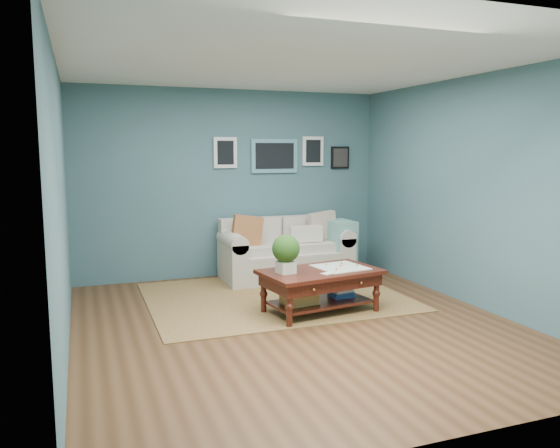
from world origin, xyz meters
name	(u,v)px	position (x,y,z in m)	size (l,w,h in m)	color
room_shell	(295,196)	(0.02, 0.06, 1.36)	(5.00, 5.02, 2.70)	brown
area_rug	(274,297)	(0.15, 1.10, 0.01)	(3.11, 2.49, 0.01)	brown
loveseat	(290,251)	(0.73, 2.02, 0.39)	(1.87, 0.85, 0.96)	beige
coffee_table	(315,278)	(0.35, 0.30, 0.41)	(1.41, 0.95, 0.92)	#320B09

